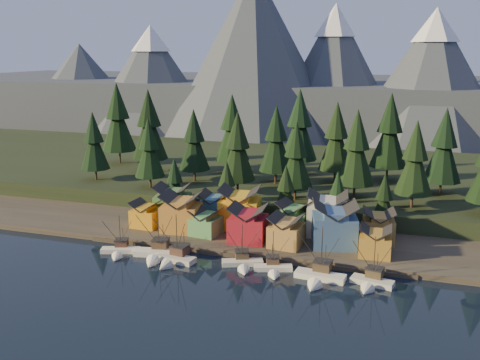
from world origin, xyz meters
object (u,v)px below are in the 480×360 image
(boat_0, at_px, (119,246))
(house_front_0, at_px, (146,213))
(boat_2, at_px, (173,253))
(boat_3, at_px, (243,258))
(boat_4, at_px, (273,264))
(boat_5, at_px, (319,271))
(house_back_0, at_px, (173,201))
(boat_6, at_px, (371,276))
(house_front_1, at_px, (182,211))
(house_back_1, at_px, (214,207))
(boat_1, at_px, (157,248))

(boat_0, bearing_deg, house_front_0, 76.47)
(boat_2, bearing_deg, boat_3, 18.92)
(boat_4, distance_m, boat_5, 10.65)
(boat_5, bearing_deg, boat_0, -175.65)
(boat_4, distance_m, house_back_0, 42.60)
(boat_6, relative_size, house_front_1, 1.09)
(house_front_0, bearing_deg, boat_5, -16.80)
(boat_5, bearing_deg, house_back_1, 147.52)
(boat_1, distance_m, house_front_1, 16.75)
(boat_2, distance_m, house_front_0, 24.09)
(boat_4, relative_size, house_back_1, 1.13)
(boat_4, bearing_deg, boat_3, 157.47)
(boat_3, bearing_deg, house_front_1, 123.60)
(boat_2, xyz_separation_m, boat_6, (44.50, 1.00, -0.22))
(boat_3, height_order, house_back_1, house_back_1)
(house_back_1, bearing_deg, boat_0, -124.06)
(house_back_0, bearing_deg, boat_5, -38.37)
(house_back_1, bearing_deg, boat_4, -49.39)
(boat_1, bearing_deg, boat_4, -9.65)
(boat_5, distance_m, house_front_1, 43.41)
(boat_1, distance_m, boat_4, 28.34)
(house_front_0, bearing_deg, boat_3, -22.37)
(boat_6, distance_m, house_front_0, 62.90)
(boat_5, bearing_deg, boat_1, -176.76)
(boat_2, xyz_separation_m, house_back_0, (-11.86, 25.79, 4.18))
(boat_1, distance_m, boat_3, 21.07)
(house_front_0, distance_m, house_front_1, 10.49)
(house_front_1, relative_size, house_back_1, 1.21)
(boat_5, bearing_deg, boat_2, -174.04)
(boat_4, relative_size, house_front_0, 1.35)
(boat_2, bearing_deg, boat_0, -176.04)
(house_front_1, height_order, house_back_0, house_front_1)
(house_back_0, bearing_deg, boat_6, -32.76)
(boat_2, relative_size, boat_3, 1.19)
(boat_0, xyz_separation_m, house_back_1, (15.22, 25.04, 4.25))
(boat_4, relative_size, house_back_0, 0.96)
(boat_1, distance_m, house_front_0, 19.55)
(boat_4, distance_m, house_front_0, 42.41)
(boat_4, bearing_deg, boat_1, 163.47)
(house_back_1, bearing_deg, boat_6, -32.61)
(boat_1, height_order, boat_3, boat_1)
(house_front_0, bearing_deg, boat_0, -83.16)
(boat_2, xyz_separation_m, boat_5, (33.68, 0.18, -0.12))
(boat_3, relative_size, boat_4, 1.06)
(boat_3, distance_m, house_back_0, 36.38)
(boat_0, distance_m, boat_5, 48.55)
(house_front_1, xyz_separation_m, house_back_1, (6.05, 8.36, -0.67))
(boat_2, height_order, boat_3, boat_2)
(boat_6, bearing_deg, boat_1, -169.34)
(boat_0, height_order, boat_2, boat_2)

